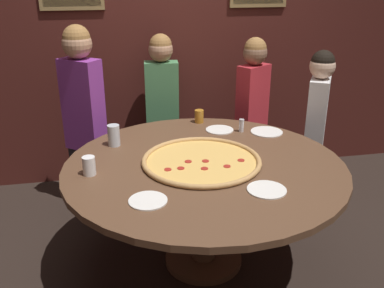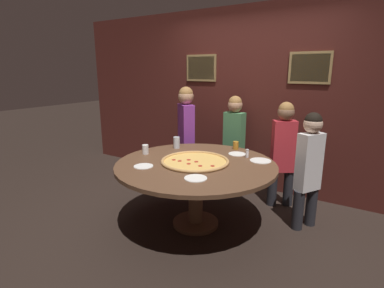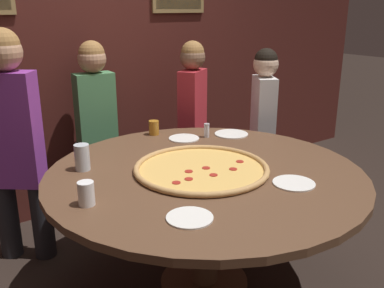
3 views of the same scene
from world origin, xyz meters
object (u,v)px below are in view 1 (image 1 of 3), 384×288
at_px(drink_cup_front_edge, 89,166).
at_px(diner_far_left, 162,103).
at_px(white_plate_right_side, 267,190).
at_px(giant_pizza, 202,161).
at_px(diner_centre_back, 252,106).
at_px(white_plate_far_back, 148,201).
at_px(dining_table, 204,179).
at_px(drink_cup_far_left, 199,116).
at_px(diner_side_right, 316,121).
at_px(white_plate_beside_cup, 267,132).
at_px(white_plate_left_side, 220,130).
at_px(diner_far_right, 83,109).
at_px(condiment_shaker, 241,125).
at_px(drink_cup_near_right, 114,135).

distance_m(drink_cup_front_edge, diner_far_left, 1.38).
relative_size(drink_cup_front_edge, white_plate_right_side, 0.52).
distance_m(giant_pizza, diner_centre_back, 1.22).
bearing_deg(white_plate_far_back, dining_table, 45.93).
bearing_deg(dining_table, white_plate_far_back, -134.07).
bearing_deg(white_plate_right_side, drink_cup_far_left, 96.25).
relative_size(drink_cup_front_edge, diner_side_right, 0.09).
bearing_deg(white_plate_beside_cup, white_plate_left_side, 161.81).
bearing_deg(diner_far_right, diner_centre_back, -138.23).
height_order(drink_cup_far_left, drink_cup_front_edge, drink_cup_front_edge).
height_order(drink_cup_front_edge, diner_far_left, diner_far_left).
height_order(giant_pizza, condiment_shaker, condiment_shaker).
distance_m(condiment_shaker, diner_far_left, 0.88).
height_order(diner_far_left, diner_far_right, diner_far_right).
bearing_deg(diner_far_left, white_plate_right_side, 107.66).
height_order(white_plate_far_back, diner_centre_back, diner_centre_back).
xyz_separation_m(drink_cup_front_edge, white_plate_beside_cup, (1.27, 0.47, -0.05)).
distance_m(giant_pizza, white_plate_beside_cup, 0.73).
xyz_separation_m(dining_table, diner_far_right, (-0.76, 0.95, 0.22)).
relative_size(white_plate_far_back, diner_far_right, 0.14).
xyz_separation_m(drink_cup_far_left, white_plate_beside_cup, (0.45, -0.32, -0.05)).
bearing_deg(white_plate_left_side, diner_side_right, 4.46).
distance_m(white_plate_left_side, diner_far_left, 0.75).
bearing_deg(drink_cup_far_left, diner_centre_back, 26.91).
height_order(white_plate_right_side, white_plate_far_back, same).
bearing_deg(diner_far_right, white_plate_far_back, 143.84).
bearing_deg(diner_side_right, drink_cup_front_edge, -39.49).
height_order(dining_table, white_plate_far_back, white_plate_far_back).
xyz_separation_m(diner_centre_back, diner_side_right, (0.40, -0.41, -0.03)).
distance_m(condiment_shaker, diner_far_right, 1.24).
relative_size(white_plate_beside_cup, condiment_shaker, 2.42).
relative_size(drink_cup_far_left, white_plate_right_side, 0.47).
height_order(white_plate_far_back, diner_side_right, diner_side_right).
relative_size(dining_table, white_plate_right_side, 8.11).
bearing_deg(drink_cup_front_edge, white_plate_beside_cup, 20.30).
relative_size(drink_cup_near_right, white_plate_left_side, 0.71).
distance_m(dining_table, condiment_shaker, 0.65).
height_order(drink_cup_far_left, drink_cup_near_right, drink_cup_near_right).
relative_size(dining_table, condiment_shaker, 18.07).
bearing_deg(diner_far_right, drink_cup_far_left, -153.48).
height_order(dining_table, condiment_shaker, condiment_shaker).
bearing_deg(diner_side_right, white_plate_right_side, -7.40).
xyz_separation_m(drink_cup_near_right, white_plate_beside_cup, (1.12, 0.04, -0.07)).
bearing_deg(diner_side_right, condiment_shaker, -49.29).
relative_size(dining_table, giant_pizza, 2.34).
relative_size(condiment_shaker, diner_side_right, 0.07).
bearing_deg(diner_centre_back, diner_far_left, -46.14).
xyz_separation_m(white_plate_left_side, white_plate_beside_cup, (0.33, -0.11, 0.00)).
height_order(dining_table, diner_centre_back, diner_centre_back).
height_order(white_plate_left_side, white_plate_right_side, same).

